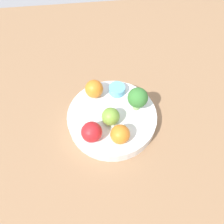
{
  "coord_description": "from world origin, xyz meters",
  "views": [
    {
      "loc": [
        0.31,
        -0.04,
        0.52
      ],
      "look_at": [
        0.0,
        0.0,
        0.06
      ],
      "focal_mm": 35.0,
      "sensor_mm": 36.0,
      "label": 1
    }
  ],
  "objects": [
    {
      "name": "bowl",
      "position": [
        0.0,
        0.0,
        0.04
      ],
      "size": [
        0.23,
        0.23,
        0.03
      ],
      "color": "white",
      "rests_on": "table_surface"
    },
    {
      "name": "apple_green",
      "position": [
        0.02,
        -0.01,
        0.08
      ],
      "size": [
        0.04,
        0.04,
        0.04
      ],
      "color": "olive",
      "rests_on": "bowl"
    },
    {
      "name": "apple_red",
      "position": [
        0.06,
        -0.05,
        0.08
      ],
      "size": [
        0.05,
        0.05,
        0.05
      ],
      "color": "red",
      "rests_on": "bowl"
    },
    {
      "name": "ground_plane",
      "position": [
        0.0,
        0.0,
        0.0
      ],
      "size": [
        6.0,
        6.0,
        0.0
      ],
      "primitive_type": "plane",
      "color": "gray"
    },
    {
      "name": "orange_back",
      "position": [
        0.07,
        0.01,
        0.08
      ],
      "size": [
        0.05,
        0.05,
        0.05
      ],
      "color": "orange",
      "rests_on": "bowl"
    },
    {
      "name": "small_cup",
      "position": [
        -0.07,
        0.02,
        0.06
      ],
      "size": [
        0.04,
        0.04,
        0.02
      ],
      "color": "#66B2DB",
      "rests_on": "bowl"
    },
    {
      "name": "orange_front",
      "position": [
        -0.07,
        -0.04,
        0.08
      ],
      "size": [
        0.05,
        0.05,
        0.05
      ],
      "color": "orange",
      "rests_on": "bowl"
    },
    {
      "name": "broccoli",
      "position": [
        -0.01,
        0.07,
        0.09
      ],
      "size": [
        0.05,
        0.05,
        0.07
      ],
      "color": "#8CB76B",
      "rests_on": "bowl"
    },
    {
      "name": "table_surface",
      "position": [
        0.0,
        0.0,
        0.01
      ],
      "size": [
        1.2,
        1.2,
        0.02
      ],
      "color": "#936D4C",
      "rests_on": "ground_plane"
    }
  ]
}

